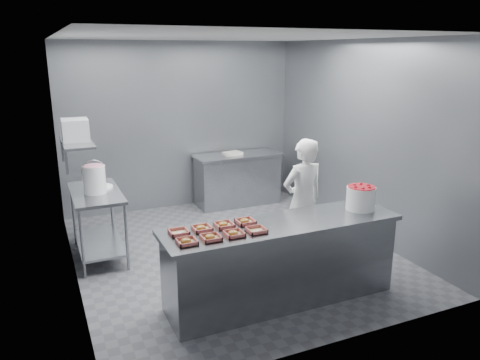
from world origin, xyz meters
The scene contains 24 objects.
floor centered at (0.00, 0.00, 0.00)m, with size 4.50×4.50×0.00m, color #4C4C51.
ceiling centered at (0.00, 0.00, 2.80)m, with size 4.50×4.50×0.00m, color white.
wall_back centered at (0.00, 2.25, 1.40)m, with size 4.00×0.04×2.80m, color slate.
wall_left centered at (-2.00, 0.00, 1.40)m, with size 0.04×4.50×2.80m, color slate.
wall_right centered at (2.00, 0.00, 1.40)m, with size 0.04×4.50×2.80m, color slate.
service_counter centered at (0.00, -1.35, 0.45)m, with size 2.60×0.70×0.90m.
prep_table centered at (-1.65, 0.60, 0.59)m, with size 0.60×1.20×0.90m.
back_counter centered at (0.90, 1.90, 0.45)m, with size 1.50×0.60×0.90m.
wall_shelf centered at (-1.82, 0.60, 1.55)m, with size 0.35×0.90×0.03m, color slate.
tray_0 centered at (-1.09, -1.48, 0.92)m, with size 0.19×0.18×0.06m.
tray_1 centered at (-0.85, -1.48, 0.92)m, with size 0.19×0.18×0.06m.
tray_2 centered at (-0.61, -1.48, 0.92)m, with size 0.19×0.18×0.06m.
tray_3 centered at (-0.37, -1.48, 0.92)m, with size 0.19×0.18×0.04m.
tray_4 centered at (-1.09, -1.22, 0.92)m, with size 0.19×0.18×0.04m.
tray_5 centered at (-0.85, -1.22, 0.92)m, with size 0.19×0.18×0.06m.
tray_6 centered at (-0.61, -1.22, 0.92)m, with size 0.19×0.18×0.06m.
tray_7 centered at (-0.37, -1.22, 0.92)m, with size 0.19×0.18×0.06m.
worker centered at (0.74, -0.55, 0.80)m, with size 0.58×0.38×1.60m, color white.
strawberry_tub centered at (1.01, -1.33, 1.04)m, with size 0.33×0.33×0.27m.
glaze_bucket centered at (-1.66, 0.54, 1.09)m, with size 0.29×0.28×0.43m.
bucket_lid centered at (-1.57, 0.73, 0.91)m, with size 0.33×0.33×0.03m, color white.
rag centered at (-1.60, 0.78, 0.91)m, with size 0.14×0.12×0.02m, color #CCB28C.
appliance centered at (-1.82, 0.66, 1.70)m, with size 0.31×0.36×0.27m, color gray.
paper_stack centered at (0.81, 1.90, 0.92)m, with size 0.30×0.22×0.05m, color silver.
Camera 1 is at (-2.27, -5.38, 2.64)m, focal length 35.00 mm.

